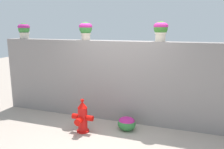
% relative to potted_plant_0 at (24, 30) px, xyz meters
% --- Properties ---
extents(ground_plane, '(24.00, 24.00, 0.00)m').
position_rel_potted_plant_0_xyz_m(ground_plane, '(2.83, -1.19, -2.23)').
color(ground_plane, '#A69689').
extents(stone_wall, '(6.56, 0.38, 1.98)m').
position_rel_potted_plant_0_xyz_m(stone_wall, '(2.83, 0.01, -1.24)').
color(stone_wall, gray).
rests_on(stone_wall, ground).
extents(potted_plant_0, '(0.32, 0.32, 0.43)m').
position_rel_potted_plant_0_xyz_m(potted_plant_0, '(0.00, 0.00, 0.00)').
color(potted_plant_0, beige).
rests_on(potted_plant_0, stone_wall).
extents(potted_plant_1, '(0.33, 0.33, 0.44)m').
position_rel_potted_plant_0_xyz_m(potted_plant_1, '(1.88, 0.01, 0.02)').
color(potted_plant_1, beige).
rests_on(potted_plant_1, stone_wall).
extents(potted_plant_2, '(0.33, 0.33, 0.45)m').
position_rel_potted_plant_0_xyz_m(potted_plant_2, '(3.74, 0.03, 0.02)').
color(potted_plant_2, beige).
rests_on(potted_plant_2, stone_wall).
extents(fire_hydrant, '(0.49, 0.40, 0.76)m').
position_rel_potted_plant_0_xyz_m(fire_hydrant, '(2.24, -1.00, -1.90)').
color(fire_hydrant, red).
rests_on(fire_hydrant, ground).
extents(flower_bush_left, '(0.41, 0.37, 0.32)m').
position_rel_potted_plant_0_xyz_m(flower_bush_left, '(3.14, -0.58, -2.07)').
color(flower_bush_left, '#347A3B').
rests_on(flower_bush_left, ground).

